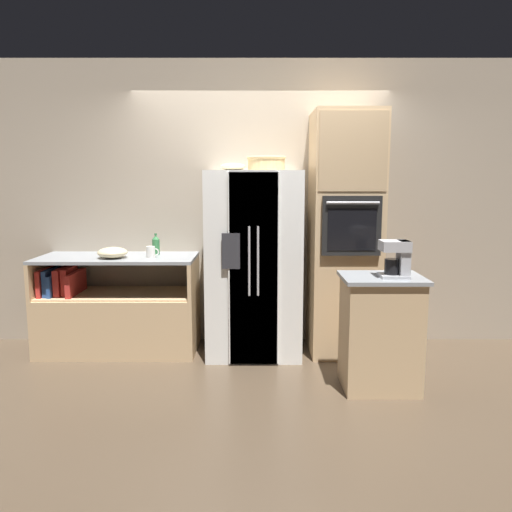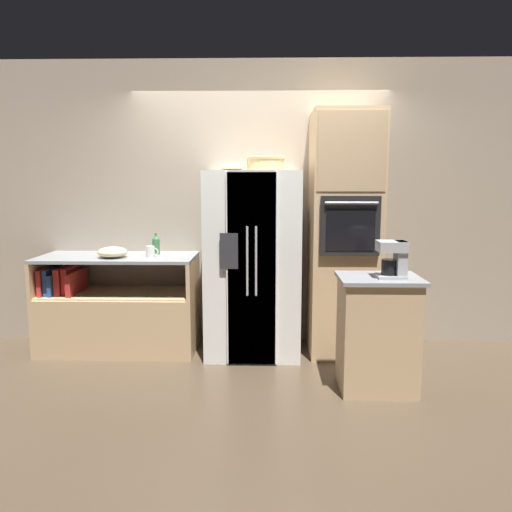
{
  "view_description": "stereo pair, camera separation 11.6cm",
  "coord_description": "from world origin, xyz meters",
  "views": [
    {
      "loc": [
        -0.04,
        -4.54,
        1.64
      ],
      "look_at": [
        -0.03,
        -0.01,
        0.95
      ],
      "focal_mm": 35.0,
      "sensor_mm": 36.0,
      "label": 1
    },
    {
      "loc": [
        0.08,
        -4.54,
        1.64
      ],
      "look_at": [
        -0.03,
        -0.01,
        0.95
      ],
      "focal_mm": 35.0,
      "sensor_mm": 36.0,
      "label": 2
    }
  ],
  "objects": [
    {
      "name": "ground_plane",
      "position": [
        0.0,
        0.0,
        0.0
      ],
      "size": [
        20.0,
        20.0,
        0.0
      ],
      "primitive_type": "plane",
      "color": "#4C3D2D"
    },
    {
      "name": "wall_back",
      "position": [
        0.0,
        0.49,
        1.4
      ],
      "size": [
        12.0,
        0.06,
        2.8
      ],
      "color": "tan",
      "rests_on": "ground_plane"
    },
    {
      "name": "counter_left",
      "position": [
        -1.38,
        0.13,
        0.34
      ],
      "size": [
        1.48,
        0.66,
        0.93
      ],
      "color": "tan",
      "rests_on": "ground_plane"
    },
    {
      "name": "refrigerator",
      "position": [
        -0.06,
        0.08,
        0.86
      ],
      "size": [
        0.87,
        0.78,
        1.73
      ],
      "color": "white",
      "rests_on": "ground_plane"
    },
    {
      "name": "wall_oven",
      "position": [
        0.79,
        0.12,
        1.14
      ],
      "size": [
        0.63,
        0.72,
        2.26
      ],
      "color": "tan",
      "rests_on": "ground_plane"
    },
    {
      "name": "island_counter",
      "position": [
        0.94,
        -0.75,
        0.46
      ],
      "size": [
        0.63,
        0.51,
        0.91
      ],
      "color": "tan",
      "rests_on": "ground_plane"
    },
    {
      "name": "wicker_basket",
      "position": [
        0.05,
        0.04,
        1.8
      ],
      "size": [
        0.35,
        0.35,
        0.13
      ],
      "color": "tan",
      "rests_on": "refrigerator"
    },
    {
      "name": "fruit_bowl",
      "position": [
        -0.25,
        0.05,
        1.76
      ],
      "size": [
        0.23,
        0.23,
        0.07
      ],
      "color": "beige",
      "rests_on": "refrigerator"
    },
    {
      "name": "bottle_tall",
      "position": [
        -1.01,
        0.25,
        1.02
      ],
      "size": [
        0.07,
        0.07,
        0.21
      ],
      "color": "#33723F",
      "rests_on": "counter_left"
    },
    {
      "name": "mug",
      "position": [
        -1.02,
        0.05,
        0.98
      ],
      "size": [
        0.12,
        0.08,
        0.11
      ],
      "color": "silver",
      "rests_on": "counter_left"
    },
    {
      "name": "mixing_bowl",
      "position": [
        -1.37,
        0.03,
        0.98
      ],
      "size": [
        0.27,
        0.27,
        0.1
      ],
      "color": "beige",
      "rests_on": "counter_left"
    },
    {
      "name": "coffee_maker",
      "position": [
        1.03,
        -0.81,
        1.06
      ],
      "size": [
        0.21,
        0.19,
        0.28
      ],
      "color": "#B2B2B7",
      "rests_on": "island_counter"
    }
  ]
}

